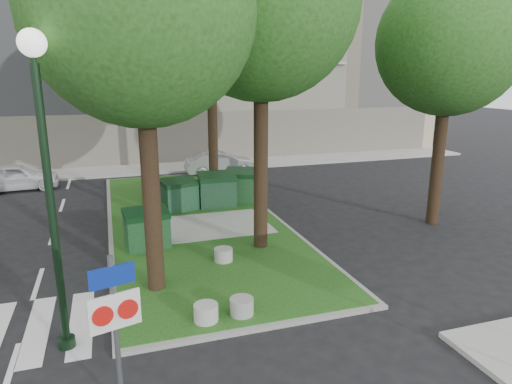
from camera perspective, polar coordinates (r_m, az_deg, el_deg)
name	(u,v)px	position (r m, az deg, el deg)	size (l,w,h in m)	color
ground	(240,332)	(10.40, -2.08, -17.10)	(120.00, 120.00, 0.00)	black
median_island	(194,220)	(17.63, -7.72, -3.47)	(6.00, 16.00, 0.12)	#1C4814
median_kerb	(194,220)	(17.63, -7.72, -3.50)	(6.30, 16.30, 0.10)	gray
building_sidewalk	(153,169)	(27.67, -12.74, 2.86)	(42.00, 3.00, 0.12)	#999993
zebra_crossing	(60,325)	(11.49, -23.31, -15.07)	(5.00, 3.00, 0.01)	silver
apartment_building	(136,37)	(34.71, -14.79, 18.21)	(41.00, 12.00, 16.00)	tan
tree_median_mid	(143,30)	(17.72, -13.93, 19.02)	(4.80, 4.80, 9.99)	black
tree_median_far	(212,6)	(21.32, -5.58, 22.13)	(5.80, 5.80, 11.93)	black
tree_street_right	(452,28)	(17.87, 23.31, 18.28)	(5.00, 5.00, 10.06)	black
dumpster_a	(147,229)	(14.83, -13.48, -4.49)	(1.47, 1.12, 1.27)	#0E3616
dumpster_b	(179,195)	(18.65, -9.61, -0.34)	(1.63, 1.35, 1.31)	#10371F
dumpster_c	(217,190)	(19.01, -4.90, 0.27)	(1.60, 1.18, 1.42)	black
dumpster_d	(244,186)	(19.61, -1.54, 0.78)	(1.85, 1.59, 1.44)	#123C19
bollard_left	(206,313)	(10.53, -6.27, -14.76)	(0.55, 0.55, 0.39)	#A9AAA4
bollard_right	(223,255)	(13.56, -4.09, -7.82)	(0.54, 0.54, 0.38)	#979792
bollard_mid	(242,306)	(10.73, -1.80, -14.09)	(0.55, 0.55, 0.39)	gray
litter_bin	(230,179)	(22.67, -3.29, 1.67)	(0.37, 0.37, 0.64)	#EFA31C
street_lamp	(46,160)	(9.29, -24.80, 3.67)	(0.50, 0.50, 6.23)	black
traffic_sign_pole	(115,314)	(7.81, -17.27, -14.32)	(0.81, 0.27, 2.75)	slate
car_white	(15,177)	(24.90, -27.86, 1.67)	(1.56, 3.88, 1.32)	white
car_silver	(221,163)	(25.67, -4.45, 3.63)	(1.38, 3.94, 1.30)	#96989D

